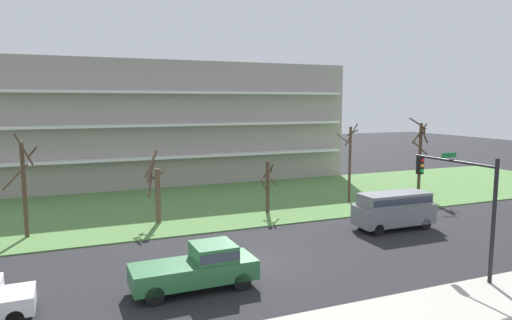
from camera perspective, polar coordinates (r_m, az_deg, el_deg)
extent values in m
plane|color=#232326|center=(23.59, -0.86, -12.88)|extent=(160.00, 160.00, 0.00)
cube|color=#547F42|center=(36.46, -8.99, -5.65)|extent=(80.00, 16.00, 0.08)
cube|color=#9E938C|center=(50.27, -13.11, 4.64)|extent=(39.12, 13.91, 12.02)
cube|color=white|center=(43.24, -11.40, 0.30)|extent=(37.55, 0.90, 0.24)
cube|color=white|center=(42.99, -11.50, 4.28)|extent=(37.55, 0.90, 0.24)
cube|color=white|center=(42.95, -11.60, 8.29)|extent=(37.55, 0.90, 0.24)
cylinder|color=#4C3828|center=(30.41, -26.94, -3.45)|extent=(0.25, 0.25, 5.78)
cylinder|color=#4C3828|center=(30.36, -26.16, 0.84)|extent=(0.71, 1.14, 0.83)
cylinder|color=#4C3828|center=(29.64, -27.02, 1.20)|extent=(1.00, 0.40, 1.96)
cylinder|color=#4C3828|center=(30.99, -27.83, -1.87)|extent=(1.45, 1.12, 1.43)
cylinder|color=brown|center=(31.22, -12.14, -4.47)|extent=(0.35, 0.35, 3.73)
cylinder|color=brown|center=(31.27, -12.98, -0.51)|extent=(1.14, 0.85, 1.81)
cylinder|color=brown|center=(31.50, -12.36, -1.97)|extent=(1.14, 0.17, 0.72)
cylinder|color=brown|center=(31.19, -13.08, -3.08)|extent=(0.59, 1.11, 1.52)
cylinder|color=brown|center=(31.20, -12.97, -1.44)|extent=(0.87, 0.91, 1.38)
cylinder|color=#4C3828|center=(33.44, 1.46, -3.43)|extent=(0.28, 0.28, 3.86)
cylinder|color=#4C3828|center=(33.20, 0.99, -3.17)|extent=(0.30, 0.78, 0.77)
cylinder|color=#4C3828|center=(33.15, 2.28, -2.82)|extent=(0.91, 0.83, 0.63)
cylinder|color=#4C3828|center=(33.48, 1.31, -1.61)|extent=(0.58, 0.15, 0.81)
cylinder|color=#4C3828|center=(33.29, 1.97, -1.03)|extent=(0.23, 0.71, 0.76)
cylinder|color=#4C3828|center=(37.48, 11.62, -0.63)|extent=(0.21, 0.21, 6.17)
cylinder|color=#4C3828|center=(36.70, 10.92, 2.56)|extent=(0.47, 1.52, 0.87)
cylinder|color=#4C3828|center=(37.70, 11.80, 3.10)|extent=(0.85, 0.75, 1.88)
cylinder|color=#4C3828|center=(37.62, 11.98, 3.35)|extent=(0.59, 0.82, 0.55)
cylinder|color=#423023|center=(42.03, 19.75, 0.04)|extent=(0.27, 0.27, 6.33)
cylinder|color=#423023|center=(41.10, 19.53, 4.33)|extent=(0.74, 1.44, 0.97)
cylinder|color=#423023|center=(41.59, 20.29, 2.84)|extent=(0.89, 0.25, 1.30)
cylinder|color=#423023|center=(42.03, 19.92, 3.27)|extent=(0.46, 0.49, 0.86)
cylinder|color=#423023|center=(41.78, 20.28, 3.43)|extent=(0.56, 0.53, 0.71)
cylinder|color=#423023|center=(41.36, 19.82, 1.38)|extent=(0.97, 0.88, 1.13)
cylinder|color=#423023|center=(42.39, 19.72, 3.14)|extent=(1.16, 0.74, 1.81)
cube|color=slate|center=(30.81, 16.81, -6.46)|extent=(5.22, 2.05, 1.25)
cube|color=slate|center=(30.60, 16.87, -4.64)|extent=(4.62, 1.89, 0.75)
cube|color=#2D3847|center=(30.60, 16.87, -4.64)|extent=(4.53, 1.92, 0.41)
cylinder|color=black|center=(29.20, 15.03, -8.42)|extent=(0.72, 0.23, 0.72)
cylinder|color=black|center=(30.59, 13.02, -7.64)|extent=(0.72, 0.23, 0.72)
cylinder|color=black|center=(31.46, 20.40, -7.50)|extent=(0.72, 0.23, 0.72)
cylinder|color=black|center=(32.75, 18.30, -6.83)|extent=(0.72, 0.23, 0.72)
cube|color=#2D6B3D|center=(20.55, -7.76, -13.61)|extent=(5.44, 2.10, 0.85)
cube|color=#2D6B3D|center=(20.53, -5.33, -11.29)|extent=(1.83, 1.87, 0.70)
cube|color=#2D3847|center=(20.53, -5.33, -11.29)|extent=(1.80, 1.91, 0.38)
cylinder|color=black|center=(22.02, -3.52, -13.28)|extent=(0.80, 0.23, 0.80)
cylinder|color=black|center=(20.47, -1.76, -14.90)|extent=(0.80, 0.23, 0.80)
cylinder|color=black|center=(21.13, -13.52, -14.38)|extent=(0.80, 0.23, 0.80)
cylinder|color=black|center=(19.51, -12.57, -16.23)|extent=(0.80, 0.23, 0.80)
cylinder|color=black|center=(21.05, -27.53, -15.34)|extent=(0.64, 0.23, 0.64)
cylinder|color=black|center=(19.60, -27.86, -17.07)|extent=(0.64, 0.23, 0.64)
cylinder|color=black|center=(22.64, 27.51, -7.02)|extent=(0.18, 0.18, 5.71)
cylinder|color=black|center=(23.84, 23.32, -0.11)|extent=(0.12, 4.94, 0.12)
cube|color=black|center=(25.45, 19.78, -0.65)|extent=(0.28, 0.28, 0.90)
sphere|color=red|center=(25.30, 20.04, -0.02)|extent=(0.20, 0.20, 0.20)
sphere|color=#F2A519|center=(25.34, 20.01, -0.65)|extent=(0.20, 0.20, 0.20)
sphere|color=green|center=(25.37, 19.99, -1.28)|extent=(0.20, 0.20, 0.20)
cube|color=#197238|center=(23.98, 22.93, 0.55)|extent=(0.90, 0.04, 0.24)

